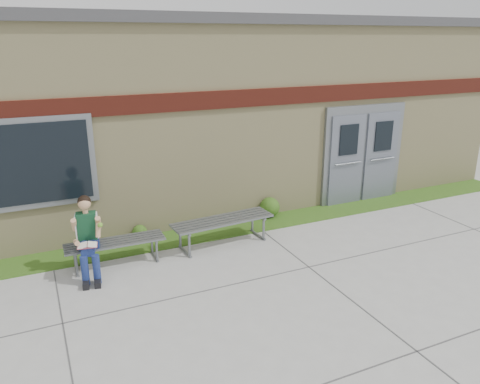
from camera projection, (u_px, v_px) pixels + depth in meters
name	position (u px, v px, depth m)	size (l,w,h in m)	color
ground	(271.00, 294.00, 7.21)	(80.00, 80.00, 0.00)	#9E9E99
grass_strip	(210.00, 232.00, 9.45)	(16.00, 0.80, 0.02)	#305516
school_building	(160.00, 107.00, 11.71)	(16.20, 6.22, 4.20)	beige
bench_left	(115.00, 246.00, 8.04)	(1.68, 0.50, 0.44)	slate
bench_right	(223.00, 225.00, 8.82)	(1.98, 0.69, 0.51)	slate
girl	(88.00, 236.00, 7.58)	(0.49, 0.85, 1.34)	navy
shrub_mid	(140.00, 232.00, 9.07)	(0.29, 0.29, 0.29)	#305516
shrub_east	(270.00, 207.00, 10.18)	(0.43, 0.43, 0.43)	#305516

